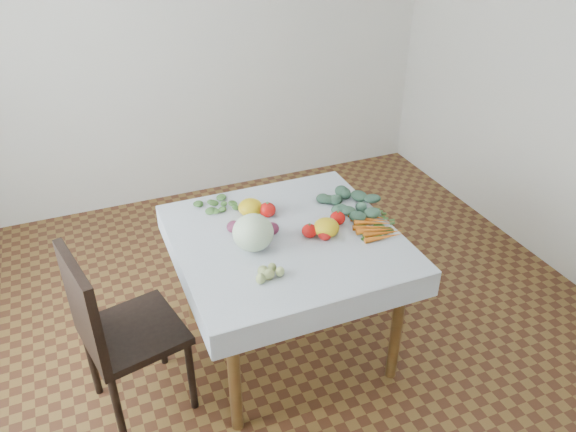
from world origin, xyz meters
The scene contains 19 objects.
ground centered at (0.00, 0.00, 0.00)m, with size 4.00×4.00×0.00m, color brown.
back_wall centered at (0.00, 2.00, 1.35)m, with size 4.00×0.04×2.70m, color silver.
table centered at (0.00, 0.00, 0.65)m, with size 1.00×1.00×0.75m.
tablecloth centered at (0.00, 0.00, 0.75)m, with size 1.12×1.12×0.01m, color white.
chair centered at (-0.92, -0.12, 0.55)m, with size 0.52×0.52×0.97m.
cabbage centered at (-0.19, -0.04, 0.85)m, with size 0.20×0.20×0.18m, color beige.
tomato_a centered at (0.11, -0.05, 0.79)m, with size 0.08×0.08×0.07m, color red.
tomato_b centered at (-0.02, 0.22, 0.80)m, with size 0.09×0.09×0.08m, color red.
tomato_c centered at (0.17, -0.11, 0.79)m, with size 0.07×0.07×0.06m, color red.
tomato_d centered at (0.30, 0.00, 0.79)m, with size 0.08×0.08×0.07m, color red.
heirloom_back centered at (-0.10, 0.27, 0.80)m, with size 0.13×0.13×0.09m, color yellow.
heirloom_front centered at (0.20, -0.07, 0.80)m, with size 0.13×0.13×0.09m, color yellow.
onion_a centered at (-0.24, 0.14, 0.79)m, with size 0.07×0.07×0.06m, color #4E1637.
onion_b centered at (-0.06, 0.05, 0.79)m, with size 0.08×0.08×0.06m, color #4E1637.
tomatillo_cluster centered at (-0.20, -0.27, 0.78)m, with size 0.13×0.12×0.04m.
carrot_bunch centered at (0.46, -0.12, 0.77)m, with size 0.22×0.30×0.03m.
kale_bunch centered at (0.45, 0.12, 0.78)m, with size 0.40×0.30×0.05m.
basil_bunch centered at (0.44, -0.11, 0.76)m, with size 0.23×0.18×0.01m.
dill_bunch centered at (-0.24, 0.43, 0.77)m, with size 0.19×0.18×0.02m.
Camera 1 is at (-0.91, -2.23, 2.36)m, focal length 35.00 mm.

